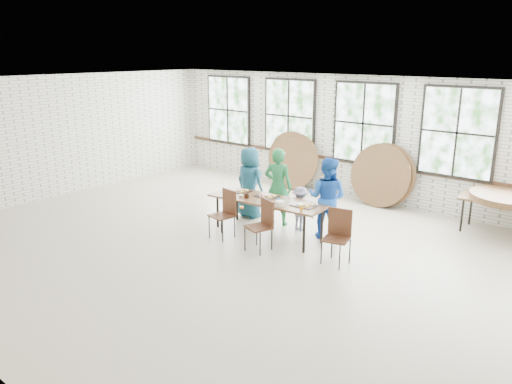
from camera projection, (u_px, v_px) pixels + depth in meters
room at (364, 125)px, 11.91m from camera, size 12.00×12.00×12.00m
dining_table at (268, 202)px, 9.79m from camera, size 2.46×1.02×0.74m
chair_near_left at (226, 210)px, 9.73m from camera, size 0.49×0.47×0.95m
chair_near_right at (263, 221)px, 9.08m from camera, size 0.53×0.53×0.95m
chair_spare at (338, 232)px, 8.54m from camera, size 0.51×0.49×0.95m
adult_teal at (250, 182)px, 10.87m from camera, size 0.81×0.57×1.56m
adult_green at (278, 187)px, 10.38m from camera, size 0.68×0.54×1.64m
toddler at (300, 209)px, 10.13m from camera, size 0.60×0.36×0.91m
adult_blue at (327, 198)px, 9.65m from camera, size 0.88×0.74×1.60m
storage_table at (510, 203)px, 9.70m from camera, size 1.85×0.89×0.74m
tabletop_clutter at (270, 199)px, 9.70m from camera, size 2.03×0.59×0.11m
round_tops_stacked at (510, 197)px, 9.67m from camera, size 1.50×1.50×0.13m
round_tops_leaning at (334, 167)px, 12.46m from camera, size 4.20×0.45×1.50m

